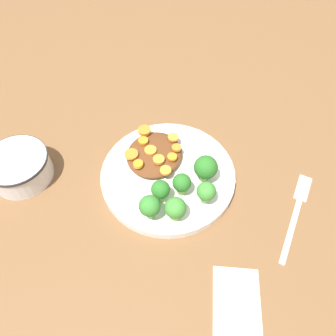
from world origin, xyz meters
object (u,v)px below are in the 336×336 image
Objects in this scene: dip_bowl at (19,166)px; napkin at (237,304)px; plate at (168,174)px; fork at (297,208)px.

dip_bowl is 0.46m from napkin.
plate is 2.15× the size of dip_bowl.
dip_bowl is 0.61× the size of fork.
fork is (0.02, -0.25, -0.01)m from plate.
fork is (0.12, -0.52, -0.03)m from dip_bowl.
plate is 2.03× the size of napkin.
plate is 0.29m from dip_bowl.
dip_bowl is (-0.10, 0.27, 0.02)m from plate.
dip_bowl is at bearing 107.57° from fork.
fork is at bearing -17.18° from napkin.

